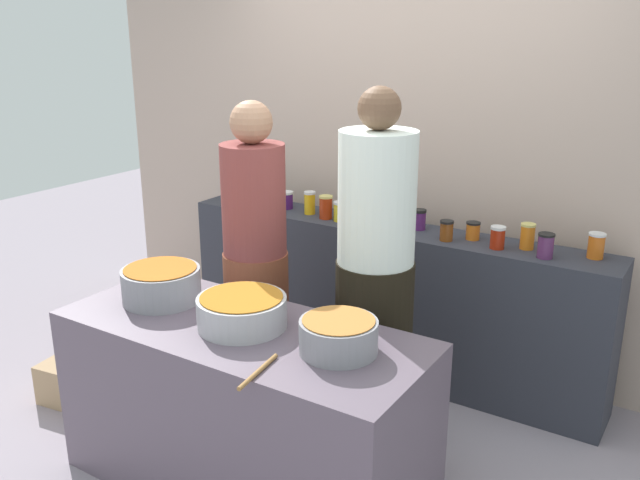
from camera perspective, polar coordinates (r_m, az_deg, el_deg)
name	(u,v)px	position (r m, az deg, el deg)	size (l,w,h in m)	color
ground	(283,453)	(3.64, -3.10, -17.42)	(12.00, 12.00, 0.00)	gray
storefront_wall	(416,125)	(4.28, 8.05, 9.56)	(4.80, 0.12, 3.00)	#BFA696
display_shelf	(385,298)	(4.25, 5.46, -4.91)	(2.70, 0.36, 0.93)	#30323C
prep_table	(244,409)	(3.22, -6.42, -13.94)	(1.70, 0.70, 0.82)	#605261
preserve_jar_0	(241,196)	(4.60, -6.65, 3.72)	(0.08, 0.08, 0.11)	yellow
preserve_jar_1	(260,199)	(4.51, -5.08, 3.43)	(0.08, 0.08, 0.10)	#36593D
preserve_jar_2	(286,200)	(4.46, -2.85, 3.39)	(0.09, 0.09, 0.11)	#401658
preserve_jar_3	(310,203)	(4.33, -0.87, 3.16)	(0.07, 0.07, 0.15)	gold
preserve_jar_4	(326,207)	(4.22, 0.49, 2.78)	(0.08, 0.08, 0.15)	#AE2E10
preserve_jar_5	(340,211)	(4.17, 1.71, 2.43)	(0.08, 0.08, 0.12)	gold
preserve_jar_6	(361,212)	(4.19, 3.46, 2.38)	(0.08, 0.08, 0.11)	#225939
preserve_jar_7	(386,213)	(4.12, 5.53, 2.31)	(0.08, 0.08, 0.14)	#375033
preserve_jar_8	(420,219)	(4.04, 8.38, 1.72)	(0.07, 0.07, 0.12)	#51205E
preserve_jar_9	(447,230)	(3.85, 10.58, 0.79)	(0.08, 0.08, 0.12)	brown
preserve_jar_10	(473,231)	(3.91, 12.73, 0.77)	(0.08, 0.08, 0.10)	orange
preserve_jar_11	(498,237)	(3.78, 14.69, 0.22)	(0.08, 0.08, 0.12)	#A6250E
preserve_jar_12	(527,236)	(3.81, 17.03, 0.31)	(0.08, 0.08, 0.14)	orange
preserve_jar_13	(546,246)	(3.69, 18.43, -0.45)	(0.09, 0.09, 0.13)	#592A58
preserve_jar_14	(596,246)	(3.78, 22.18, -0.44)	(0.09, 0.09, 0.13)	#D15F19
cooking_pot_left	(161,284)	(3.34, -13.19, -3.65)	(0.37, 0.37, 0.17)	gray
cooking_pot_center	(243,312)	(3.00, -6.51, -6.02)	(0.40, 0.40, 0.14)	#B7B7BC
cooking_pot_right	(339,336)	(2.76, 1.57, -8.07)	(0.32, 0.32, 0.14)	gray
wooden_spoon	(258,372)	(2.64, -5.22, -10.95)	(0.02, 0.02, 0.29)	#9E703D
cook_with_tongs	(256,279)	(3.64, -5.40, -3.31)	(0.35, 0.35, 1.74)	brown
cook_in_cap	(374,297)	(3.30, 4.60, -4.82)	(0.38, 0.38, 1.84)	black
bread_crate	(77,381)	(4.25, -19.74, -11.11)	(0.37, 0.29, 0.24)	tan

